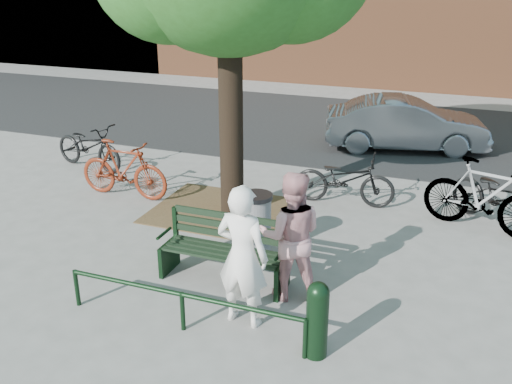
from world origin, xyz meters
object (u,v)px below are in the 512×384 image
at_px(person_right, 291,236).
at_px(person_left, 242,256).
at_px(park_bench, 226,247).
at_px(bicycle_c, 344,179).
at_px(bollard, 317,317).
at_px(parked_car, 406,124).
at_px(litter_bin, 257,224).

bearing_deg(person_right, person_left, 48.76).
bearing_deg(park_bench, person_right, -5.53).
bearing_deg(bicycle_c, bollard, -175.68).
bearing_deg(bollard, person_right, 120.74).
relative_size(person_right, bicycle_c, 0.95).
height_order(park_bench, parked_car, parked_car).
bearing_deg(bicycle_c, litter_bin, 157.32).
relative_size(person_left, bicycle_c, 0.98).
relative_size(park_bench, bollard, 1.89).
xyz_separation_m(park_bench, person_right, (0.95, -0.09, 0.38)).
xyz_separation_m(litter_bin, parked_car, (1.39, 6.21, 0.12)).
bearing_deg(park_bench, bicycle_c, 73.91).
bearing_deg(park_bench, person_left, -55.31).
bearing_deg(bicycle_c, parked_car, -13.30).
relative_size(park_bench, parked_car, 0.47).
distance_m(park_bench, person_right, 1.03).
distance_m(person_left, person_right, 0.85).
distance_m(person_right, bollard, 1.32).
xyz_separation_m(park_bench, bollard, (1.60, -1.19, 0.01)).
height_order(person_left, parked_car, person_left).
relative_size(person_left, parked_car, 0.48).
relative_size(park_bench, person_left, 0.98).
bearing_deg(person_left, park_bench, -49.95).
relative_size(park_bench, litter_bin, 1.80).
distance_m(litter_bin, parked_car, 6.36).
xyz_separation_m(person_right, litter_bin, (-0.81, 0.92, -0.37)).
height_order(park_bench, bollard, park_bench).
xyz_separation_m(person_right, bicycle_c, (-0.02, 3.31, -0.39)).
relative_size(bollard, parked_car, 0.25).
xyz_separation_m(litter_bin, bicycle_c, (0.79, 2.39, -0.02)).
relative_size(park_bench, person_right, 1.01).
distance_m(person_left, parked_car, 7.96).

